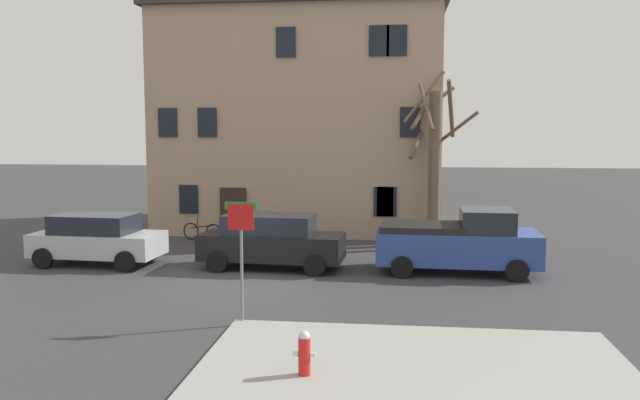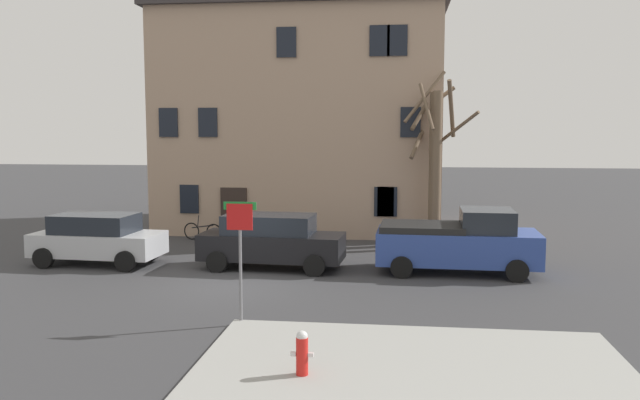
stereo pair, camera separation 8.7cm
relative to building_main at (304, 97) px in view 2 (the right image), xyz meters
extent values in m
plane|color=#38383A|center=(-0.31, -12.16, -6.02)|extent=(120.00, 120.00, 0.00)
cube|color=tan|center=(0.00, 0.00, -1.22)|extent=(12.26, 7.97, 9.60)
cube|color=#2D231E|center=(-2.40, -4.03, -4.97)|extent=(1.10, 0.12, 2.10)
cube|color=black|center=(-4.31, -4.02, -4.42)|extent=(0.80, 0.08, 1.20)
cube|color=black|center=(3.84, -4.02, -4.42)|extent=(0.80, 0.08, 1.20)
cube|color=black|center=(3.97, -4.02, -4.42)|extent=(0.80, 0.08, 1.20)
cube|color=black|center=(-5.14, -4.02, -1.22)|extent=(0.80, 0.08, 1.20)
cube|color=black|center=(-3.45, -4.02, -1.22)|extent=(0.80, 0.08, 1.20)
cube|color=black|center=(4.86, -4.02, -1.22)|extent=(0.80, 0.08, 1.20)
cube|color=black|center=(-0.14, -4.02, 1.98)|extent=(0.80, 0.08, 1.20)
cube|color=black|center=(3.60, -4.02, 1.98)|extent=(0.80, 0.08, 1.20)
cube|color=black|center=(4.29, -4.02, 1.98)|extent=(0.80, 0.08, 1.20)
cylinder|color=brown|center=(5.82, -4.57, -3.05)|extent=(0.47, 0.47, 5.95)
cylinder|color=brown|center=(5.48, -3.45, -0.66)|extent=(2.38, 0.85, 1.80)
cylinder|color=brown|center=(5.17, -4.30, -1.96)|extent=(0.75, 1.47, 1.42)
cylinder|color=brown|center=(5.30, -4.18, -0.84)|extent=(0.98, 1.24, 1.46)
cylinder|color=brown|center=(6.39, -4.71, -0.73)|extent=(0.47, 1.33, 2.18)
cylinder|color=brown|center=(5.83, -5.39, -3.05)|extent=(0.37, 0.37, 5.95)
cylinder|color=brown|center=(6.55, -4.58, -1.55)|extent=(1.75, 1.59, 1.49)
cylinder|color=brown|center=(5.41, -5.62, -0.66)|extent=(0.63, 0.99, 1.77)
cylinder|color=brown|center=(5.38, -4.64, -0.26)|extent=(1.66, 1.06, 2.04)
cube|color=#B7BABF|center=(-5.56, -9.84, -5.32)|extent=(4.32, 2.09, 0.76)
cube|color=#1E232B|center=(-5.65, -9.84, -4.63)|extent=(2.71, 1.78, 0.62)
cylinder|color=black|center=(-4.08, -8.99, -5.68)|extent=(0.69, 0.26, 0.68)
cylinder|color=black|center=(-4.18, -10.85, -5.68)|extent=(0.69, 0.26, 0.68)
cylinder|color=black|center=(-6.95, -8.83, -5.68)|extent=(0.69, 0.26, 0.68)
cylinder|color=black|center=(-7.05, -10.70, -5.68)|extent=(0.69, 0.26, 0.68)
cube|color=black|center=(0.36, -9.80, -5.29)|extent=(4.73, 2.00, 0.84)
cube|color=#1E232B|center=(0.27, -9.79, -4.56)|extent=(2.96, 1.69, 0.62)
cylinder|color=black|center=(1.99, -9.04, -5.68)|extent=(0.69, 0.26, 0.68)
cylinder|color=black|center=(1.88, -10.75, -5.68)|extent=(0.69, 0.26, 0.68)
cylinder|color=black|center=(-1.16, -8.84, -5.68)|extent=(0.69, 0.26, 0.68)
cylinder|color=black|center=(-1.26, -10.56, -5.68)|extent=(0.69, 0.26, 0.68)
cube|color=#2D4799|center=(6.29, -9.67, -5.20)|extent=(5.07, 2.25, 1.02)
cube|color=#1E232B|center=(7.19, -9.70, -4.34)|extent=(1.66, 1.89, 0.70)
cube|color=black|center=(5.19, -9.64, -4.59)|extent=(2.66, 2.09, 0.20)
cylinder|color=black|center=(8.02, -8.67, -5.68)|extent=(0.69, 0.24, 0.68)
cylinder|color=black|center=(7.96, -10.77, -5.68)|extent=(0.69, 0.24, 0.68)
cylinder|color=black|center=(4.62, -8.57, -5.68)|extent=(0.69, 0.24, 0.68)
cylinder|color=black|center=(4.55, -10.67, -5.68)|extent=(0.69, 0.24, 0.68)
cylinder|color=red|center=(2.75, -19.09, -5.56)|extent=(0.22, 0.22, 0.69)
sphere|color=silver|center=(2.75, -19.09, -5.19)|extent=(0.21, 0.21, 0.21)
cylinder|color=silver|center=(2.59, -19.09, -5.52)|extent=(0.10, 0.09, 0.09)
cylinder|color=silver|center=(2.91, -19.09, -5.52)|extent=(0.10, 0.09, 0.09)
cylinder|color=slate|center=(0.85, -15.93, -4.60)|extent=(0.07, 0.07, 2.84)
cube|color=red|center=(0.85, -15.95, -3.48)|extent=(0.60, 0.03, 0.60)
cube|color=#1E8C38|center=(0.85, -15.91, -3.23)|extent=(0.76, 0.02, 0.18)
torus|color=black|center=(-2.99, -4.99, -5.67)|extent=(0.70, 0.21, 0.71)
torus|color=black|center=(-4.00, -4.76, -5.67)|extent=(0.70, 0.21, 0.71)
cylinder|color=black|center=(-3.49, -4.88, -5.45)|extent=(0.98, 0.27, 0.19)
cylinder|color=black|center=(-3.69, -4.83, -5.22)|extent=(0.10, 0.06, 0.45)
camera|label=1|loc=(4.37, -30.29, -1.48)|focal=36.48mm
camera|label=2|loc=(4.46, -30.28, -1.48)|focal=36.48mm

